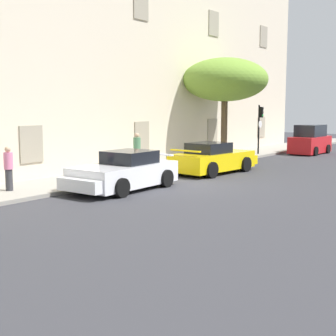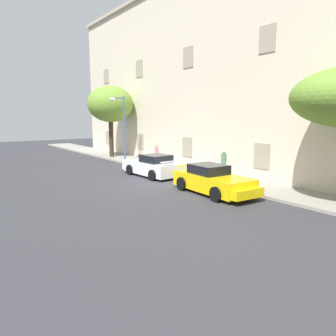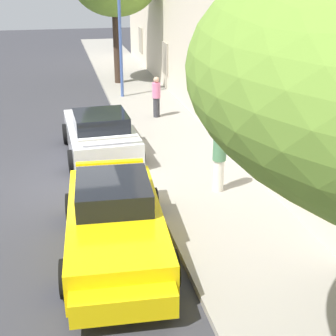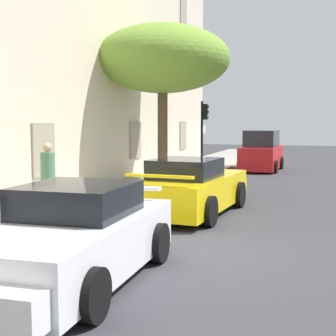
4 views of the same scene
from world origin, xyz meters
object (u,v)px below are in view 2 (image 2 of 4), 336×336
at_px(sportscar_yellow_flank, 215,181).
at_px(pedestrian_admiring, 224,164).
at_px(sportscar_red_lead, 152,166).
at_px(street_lamp, 120,116).
at_px(pedestrian_strolling, 157,154).
at_px(tree_near_kerb, 110,104).

relative_size(sportscar_yellow_flank, pedestrian_admiring, 2.83).
bearing_deg(sportscar_red_lead, sportscar_yellow_flank, -2.38).
bearing_deg(street_lamp, pedestrian_strolling, 19.47).
relative_size(sportscar_yellow_flank, tree_near_kerb, 0.75).
distance_m(tree_near_kerb, street_lamp, 3.29).
xyz_separation_m(sportscar_red_lead, street_lamp, (-6.76, 1.23, 3.30)).
distance_m(street_lamp, pedestrian_strolling, 4.87).
xyz_separation_m(sportscar_red_lead, sportscar_yellow_flank, (6.15, -0.26, 0.01)).
xyz_separation_m(sportscar_yellow_flank, street_lamp, (-12.92, 1.49, 3.29)).
relative_size(sportscar_red_lead, pedestrian_admiring, 2.69).
distance_m(tree_near_kerb, pedestrian_admiring, 14.32).
relative_size(sportscar_red_lead, sportscar_yellow_flank, 0.95).
bearing_deg(sportscar_yellow_flank, sportscar_red_lead, 177.62).
height_order(sportscar_yellow_flank, tree_near_kerb, tree_near_kerb).
relative_size(sportscar_red_lead, street_lamp, 0.86).
relative_size(street_lamp, pedestrian_strolling, 3.43).
bearing_deg(sportscar_yellow_flank, tree_near_kerb, 172.29).
bearing_deg(tree_near_kerb, pedestrian_strolling, 5.31).
bearing_deg(sportscar_red_lead, street_lamp, 169.65).
bearing_deg(tree_near_kerb, sportscar_red_lead, -11.00).
bearing_deg(pedestrian_admiring, pedestrian_strolling, -178.61).
distance_m(tree_near_kerb, pedestrian_strolling, 7.83).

